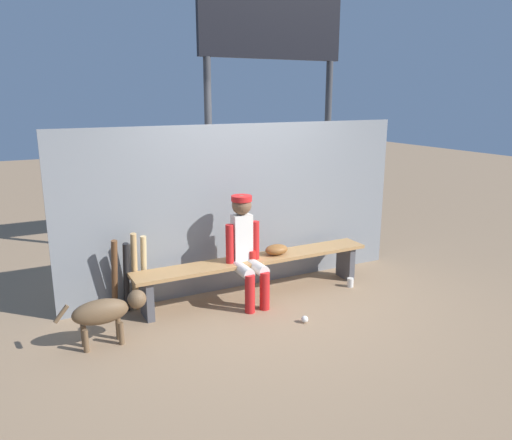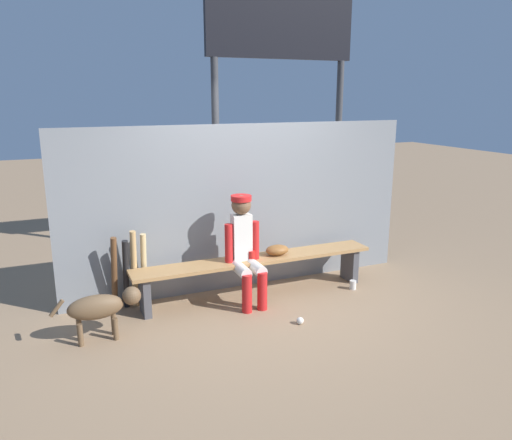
# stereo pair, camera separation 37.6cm
# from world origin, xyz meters

# --- Properties ---
(ground_plane) EXTENTS (30.00, 30.00, 0.00)m
(ground_plane) POSITION_xyz_m (0.00, 0.00, 0.00)
(ground_plane) COLOR #937556
(chainlink_fence) EXTENTS (4.32, 0.03, 1.97)m
(chainlink_fence) POSITION_xyz_m (0.00, 0.37, 0.99)
(chainlink_fence) COLOR gray
(chainlink_fence) RESTS_ON ground_plane
(dugout_bench) EXTENTS (2.88, 0.36, 0.47)m
(dugout_bench) POSITION_xyz_m (0.00, 0.00, 0.37)
(dugout_bench) COLOR #AD7F4C
(dugout_bench) RESTS_ON ground_plane
(player_seated) EXTENTS (0.41, 0.55, 1.22)m
(player_seated) POSITION_xyz_m (-0.18, -0.11, 0.66)
(player_seated) COLOR silver
(player_seated) RESTS_ON ground_plane
(baseball_glove) EXTENTS (0.28, 0.20, 0.12)m
(baseball_glove) POSITION_xyz_m (0.27, 0.00, 0.53)
(baseball_glove) COLOR brown
(baseball_glove) RESTS_ON dugout_bench
(bat_wood_natural) EXTENTS (0.08, 0.15, 0.83)m
(bat_wood_natural) POSITION_xyz_m (-1.24, 0.27, 0.42)
(bat_wood_natural) COLOR tan
(bat_wood_natural) RESTS_ON ground_plane
(bat_wood_tan) EXTENTS (0.07, 0.16, 0.89)m
(bat_wood_tan) POSITION_xyz_m (-1.35, 0.22, 0.45)
(bat_wood_tan) COLOR tan
(bat_wood_tan) RESTS_ON ground_plane
(bat_aluminum_black) EXTENTS (0.07, 0.19, 0.80)m
(bat_aluminum_black) POSITION_xyz_m (-1.44, 0.22, 0.40)
(bat_aluminum_black) COLOR black
(bat_aluminum_black) RESTS_ON ground_plane
(bat_wood_dark) EXTENTS (0.09, 0.21, 0.85)m
(bat_wood_dark) POSITION_xyz_m (-1.56, 0.22, 0.42)
(bat_wood_dark) COLOR brown
(bat_wood_dark) RESTS_ON ground_plane
(baseball) EXTENTS (0.07, 0.07, 0.07)m
(baseball) POSITION_xyz_m (0.12, -0.87, 0.04)
(baseball) COLOR white
(baseball) RESTS_ON ground_plane
(cup_on_ground) EXTENTS (0.08, 0.08, 0.11)m
(cup_on_ground) POSITION_xyz_m (1.16, -0.28, 0.06)
(cup_on_ground) COLOR silver
(cup_on_ground) RESTS_ON ground_plane
(cup_on_bench) EXTENTS (0.08, 0.08, 0.11)m
(cup_on_bench) POSITION_xyz_m (-0.08, -0.06, 0.52)
(cup_on_bench) COLOR red
(cup_on_bench) RESTS_ON dugout_bench
(scoreboard) EXTENTS (2.46, 0.27, 3.99)m
(scoreboard) POSITION_xyz_m (1.06, 1.47, 2.85)
(scoreboard) COLOR #3F3F42
(scoreboard) RESTS_ON ground_plane
(dog) EXTENTS (0.84, 0.20, 0.49)m
(dog) POSITION_xyz_m (-1.77, -0.40, 0.34)
(dog) COLOR brown
(dog) RESTS_ON ground_plane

